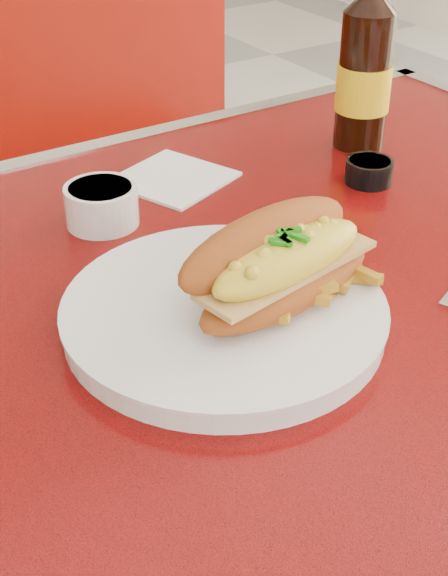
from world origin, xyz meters
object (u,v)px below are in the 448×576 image
gravy_ramekin (102,204)px  beer_bottle (365,68)px  mac_hoagie (280,262)px  diner_table (244,406)px  sauce_cup_right (369,170)px  fork (286,284)px  booth_bench_far (18,303)px  dinner_plate (224,314)px

gravy_ramekin → beer_bottle: beer_bottle is taller
gravy_ramekin → beer_bottle: (0.39, 0.02, 0.08)m
mac_hoagie → beer_bottle: 0.43m
diner_table → sauce_cup_right: sauce_cup_right is taller
fork → gravy_ramekin: (-0.08, 0.24, 0.00)m
fork → diner_table: bearing=7.5°
gravy_ramekin → sauce_cup_right: 0.33m
diner_table → mac_hoagie: bearing=-96.8°
fork → mac_hoagie: bearing=119.3°
booth_bench_far → dinner_plate: booth_bench_far is taller
diner_table → fork: (0.01, -0.05, 0.18)m
mac_hoagie → gravy_ramekin: mac_hoagie is taller
booth_bench_far → mac_hoagie: (-0.01, -0.87, 0.54)m
beer_bottle → dinner_plate: bearing=-146.5°
sauce_cup_right → booth_bench_far: bearing=110.3°
dinner_plate → beer_bottle: size_ratio=1.40×
booth_bench_far → mac_hoagie: bearing=-90.5°
gravy_ramekin → diner_table: bearing=-71.7°
diner_table → mac_hoagie: 0.23m
dinner_plate → gravy_ramekin: gravy_ramekin is taller
mac_hoagie → gravy_ramekin: (-0.06, 0.26, -0.04)m
diner_table → fork: size_ratio=8.29×
gravy_ramekin → sauce_cup_right: size_ratio=1.42×
booth_bench_far → dinner_plate: bearing=-93.8°
mac_hoagie → fork: size_ratio=1.48×
booth_bench_far → diner_table: bearing=-90.0°
dinner_plate → mac_hoagie: 0.07m
dinner_plate → mac_hoagie: bearing=-18.7°
dinner_plate → gravy_ramekin: bearing=91.8°
diner_table → dinner_plate: (-0.06, -0.05, 0.17)m
fork → gravy_ramekin: 0.25m
diner_table → booth_bench_far: (0.00, 0.81, -0.32)m
diner_table → mac_hoagie: mac_hoagie is taller
mac_hoagie → diner_table: bearing=73.4°
sauce_cup_right → beer_bottle: size_ratio=0.25×
fork → beer_bottle: bearing=-58.4°
booth_bench_far → dinner_plate: size_ratio=3.04×
mac_hoagie → fork: (0.02, 0.02, -0.04)m
booth_bench_far → fork: 0.99m
dinner_plate → sauce_cup_right: 0.35m
diner_table → booth_bench_far: booth_bench_far is taller
diner_table → dinner_plate: bearing=-140.7°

